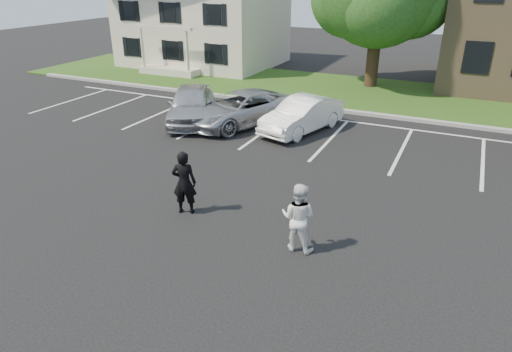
{
  "coord_description": "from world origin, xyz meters",
  "views": [
    {
      "loc": [
        4.68,
        -8.93,
        6.21
      ],
      "look_at": [
        0.0,
        1.0,
        1.25
      ],
      "focal_mm": 32.0,
      "sensor_mm": 36.0,
      "label": 1
    }
  ],
  "objects_px": {
    "house": "(203,8)",
    "man_white_shirt": "(298,217)",
    "car_white_sedan": "(302,115)",
    "car_silver_west": "(191,104)",
    "man_black_suit": "(184,183)",
    "car_silver_minivan": "(241,109)"
  },
  "relations": [
    {
      "from": "house",
      "to": "man_black_suit",
      "type": "height_order",
      "value": "house"
    },
    {
      "from": "car_silver_minivan",
      "to": "car_white_sedan",
      "type": "bearing_deg",
      "value": 31.67
    },
    {
      "from": "house",
      "to": "car_silver_west",
      "type": "relative_size",
      "value": 2.19
    },
    {
      "from": "man_black_suit",
      "to": "car_silver_west",
      "type": "distance_m",
      "value": 8.5
    },
    {
      "from": "man_white_shirt",
      "to": "car_silver_minivan",
      "type": "bearing_deg",
      "value": -56.33
    },
    {
      "from": "car_silver_minivan",
      "to": "man_white_shirt",
      "type": "bearing_deg",
      "value": -29.52
    },
    {
      "from": "house",
      "to": "car_silver_minivan",
      "type": "bearing_deg",
      "value": -52.9
    },
    {
      "from": "man_black_suit",
      "to": "car_white_sedan",
      "type": "height_order",
      "value": "man_black_suit"
    },
    {
      "from": "car_silver_west",
      "to": "car_silver_minivan",
      "type": "height_order",
      "value": "car_silver_west"
    },
    {
      "from": "house",
      "to": "man_white_shirt",
      "type": "xyz_separation_m",
      "value": [
        14.56,
        -19.94,
        -2.96
      ]
    },
    {
      "from": "house",
      "to": "man_black_suit",
      "type": "bearing_deg",
      "value": -60.41
    },
    {
      "from": "car_silver_west",
      "to": "car_silver_minivan",
      "type": "xyz_separation_m",
      "value": [
        2.2,
        0.55,
        -0.08
      ]
    },
    {
      "from": "man_black_suit",
      "to": "car_silver_west",
      "type": "bearing_deg",
      "value": -78.99
    },
    {
      "from": "house",
      "to": "man_black_suit",
      "type": "distance_m",
      "value": 22.66
    },
    {
      "from": "man_white_shirt",
      "to": "car_white_sedan",
      "type": "xyz_separation_m",
      "value": [
        -2.97,
        8.48,
        -0.17
      ]
    },
    {
      "from": "house",
      "to": "car_white_sedan",
      "type": "height_order",
      "value": "house"
    },
    {
      "from": "car_silver_west",
      "to": "man_white_shirt",
      "type": "bearing_deg",
      "value": -71.02
    },
    {
      "from": "car_silver_minivan",
      "to": "car_white_sedan",
      "type": "xyz_separation_m",
      "value": [
        2.71,
        0.28,
        -0.02
      ]
    },
    {
      "from": "man_black_suit",
      "to": "car_silver_minivan",
      "type": "distance_m",
      "value": 8.11
    },
    {
      "from": "car_silver_minivan",
      "to": "car_white_sedan",
      "type": "height_order",
      "value": "car_silver_minivan"
    },
    {
      "from": "house",
      "to": "car_white_sedan",
      "type": "relative_size",
      "value": 2.42
    },
    {
      "from": "man_white_shirt",
      "to": "car_white_sedan",
      "type": "distance_m",
      "value": 8.99
    }
  ]
}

